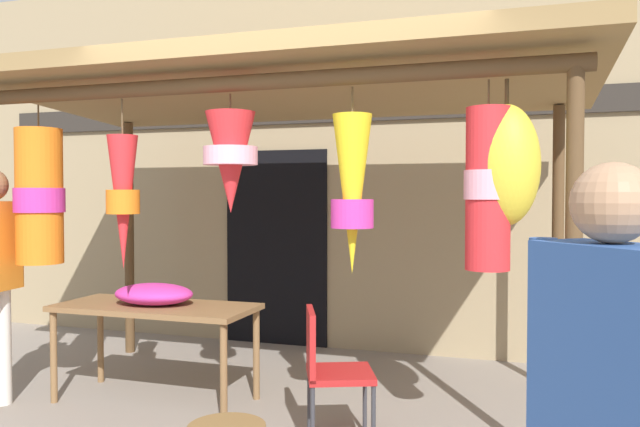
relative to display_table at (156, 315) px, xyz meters
The scene contains 6 objects.
shop_facade 2.72m from the display_table, 60.17° to the left, with size 9.51×0.29×3.84m.
market_stall_canopy 1.73m from the display_table, 10.03° to the left, with size 4.42×2.16×2.48m.
display_table is the anchor object (origin of this frame).
flower_heap_on_table 0.15m from the display_table, 157.31° to the left, with size 0.62×0.43×0.16m.
folding_chair 1.53m from the display_table, 14.92° to the right, with size 0.52×0.52×0.84m.
shopper_by_bananas 3.60m from the display_table, 37.62° to the right, with size 0.43×0.46×1.63m.
Camera 1 is at (1.41, -3.38, 1.54)m, focal length 35.19 mm.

